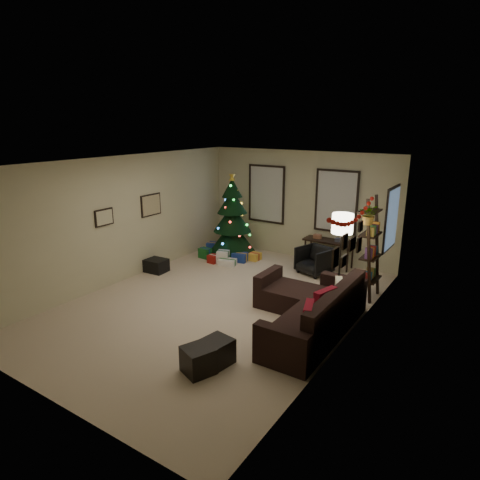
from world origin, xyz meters
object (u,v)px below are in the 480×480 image
(christmas_tree, at_px, (232,221))
(bookshelf, at_px, (372,250))
(desk_chair, at_px, (314,260))
(sofa, at_px, (310,312))
(desk, at_px, (329,243))

(christmas_tree, bearing_deg, bookshelf, -11.62)
(desk_chair, bearing_deg, christmas_tree, -164.98)
(christmas_tree, xyz_separation_m, sofa, (3.34, -2.57, -0.63))
(sofa, distance_m, bookshelf, 1.97)
(sofa, relative_size, desk_chair, 4.18)
(sofa, height_order, desk, sofa)
(bookshelf, bearing_deg, desk, 136.09)
(christmas_tree, height_order, desk_chair, christmas_tree)
(sofa, xyz_separation_m, desk, (-0.93, 3.12, 0.30))
(sofa, relative_size, desk, 2.19)
(christmas_tree, bearing_deg, desk_chair, -2.54)
(desk_chair, distance_m, bookshelf, 1.74)
(sofa, height_order, desk_chair, sofa)
(christmas_tree, height_order, bookshelf, christmas_tree)
(sofa, distance_m, desk, 3.26)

